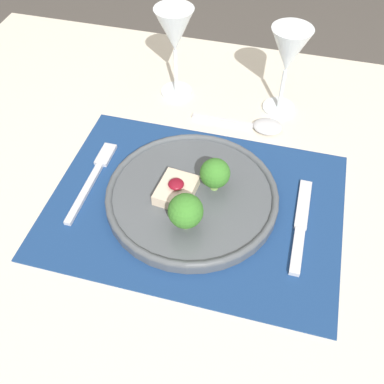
# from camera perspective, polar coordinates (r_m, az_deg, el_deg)

# --- Properties ---
(ground_plane) EXTENTS (8.00, 8.00, 0.00)m
(ground_plane) POSITION_cam_1_polar(r_m,az_deg,el_deg) (1.39, 0.23, -20.85)
(ground_plane) COLOR #4C4742
(dining_table) EXTENTS (1.26, 1.02, 0.72)m
(dining_table) POSITION_cam_1_polar(r_m,az_deg,el_deg) (0.83, 0.37, -5.61)
(dining_table) COLOR beige
(dining_table) RESTS_ON ground_plane
(placemat) EXTENTS (0.48, 0.36, 0.00)m
(placemat) POSITION_cam_1_polar(r_m,az_deg,el_deg) (0.75, 0.41, -1.62)
(placemat) COLOR navy
(placemat) RESTS_ON dining_table
(dinner_plate) EXTENTS (0.29, 0.29, 0.08)m
(dinner_plate) POSITION_cam_1_polar(r_m,az_deg,el_deg) (0.74, 0.03, -0.39)
(dinner_plate) COLOR #4C5156
(dinner_plate) RESTS_ON placemat
(fork) EXTENTS (0.02, 0.19, 0.01)m
(fork) POSITION_cam_1_polar(r_m,az_deg,el_deg) (0.81, -12.32, 2.08)
(fork) COLOR silver
(fork) RESTS_ON placemat
(knife) EXTENTS (0.02, 0.19, 0.01)m
(knife) POSITION_cam_1_polar(r_m,az_deg,el_deg) (0.73, 13.53, -4.80)
(knife) COLOR silver
(knife) RESTS_ON placemat
(spoon) EXTENTS (0.18, 0.05, 0.02)m
(spoon) POSITION_cam_1_polar(r_m,az_deg,el_deg) (0.90, 8.69, 8.34)
(spoon) COLOR silver
(spoon) RESTS_ON dining_table
(wine_glass_near) EXTENTS (0.08, 0.08, 0.18)m
(wine_glass_near) POSITION_cam_1_polar(r_m,az_deg,el_deg) (0.88, 12.14, 16.80)
(wine_glass_near) COLOR white
(wine_glass_near) RESTS_ON dining_table
(wine_glass_far) EXTENTS (0.08, 0.08, 0.19)m
(wine_glass_far) POSITION_cam_1_polar(r_m,az_deg,el_deg) (0.91, -2.22, 19.41)
(wine_glass_far) COLOR white
(wine_glass_far) RESTS_ON dining_table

